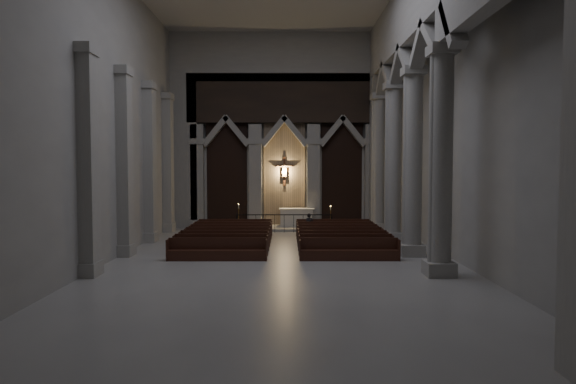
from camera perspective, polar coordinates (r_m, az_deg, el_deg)
The scene contains 11 objects.
room at distance 20.68m, azimuth -0.55°, elevation 13.36°, with size 24.00×24.10×12.00m.
sanctuary_wall at distance 31.99m, azimuth -0.41°, elevation 7.90°, with size 14.00×0.77×12.00m.
right_arcade at distance 22.67m, azimuth 13.89°, elevation 12.93°, with size 1.00×24.00×12.00m.
left_pilasters at distance 24.82m, azimuth -16.29°, elevation 2.94°, with size 0.60×13.00×8.03m.
sanctuary_step at distance 31.18m, azimuth -0.41°, elevation -4.02°, with size 8.50×2.60×0.15m, color #9D9A92.
altar at distance 31.54m, azimuth 0.96°, elevation -2.80°, with size 2.14×0.86×1.08m.
altar_rail at distance 29.51m, azimuth -0.42°, elevation -3.15°, with size 5.53×0.09×1.09m.
candle_stand_left at distance 30.37m, azimuth -5.50°, elevation -3.53°, with size 0.27×0.27×1.61m.
candle_stand_right at distance 30.37m, azimuth 4.74°, elevation -3.58°, with size 0.25×0.25×1.51m.
pews at distance 24.66m, azimuth -0.48°, elevation -5.36°, with size 9.48×7.72×0.91m.
worshipper at distance 28.18m, azimuth 2.39°, elevation -3.65°, with size 0.45×0.30×1.24m, color black.
Camera 1 is at (0.13, -20.34, 3.88)m, focal length 32.00 mm.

